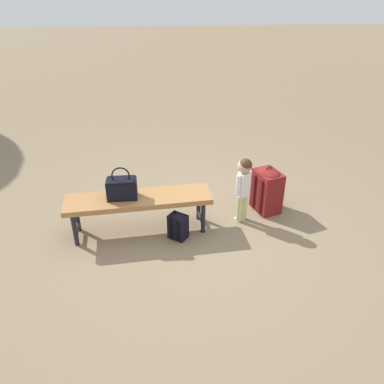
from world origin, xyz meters
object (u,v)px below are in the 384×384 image
Objects in this scene: child_standing at (244,181)px; backpack_large at (267,188)px; backpack_small at (178,225)px; handbag at (122,187)px; park_bench at (139,202)px.

child_standing reaches higher than backpack_large.
child_standing is at bearing 20.88° from backpack_small.
child_standing is (1.36, 0.13, -0.04)m from handbag.
backpack_large reaches higher than backpack_small.
handbag reaches higher than backpack_large.
handbag reaches higher than child_standing.
backpack_large is at bearing 32.07° from child_standing.
backpack_small is (-1.11, -0.51, -0.13)m from backpack_large.
park_bench is 4.91× the size of backpack_small.
handbag reaches higher than backpack_small.
handbag is (-0.17, 0.01, 0.18)m from park_bench.
backpack_small is at bearing -159.12° from child_standing.
backpack_large is at bearing 12.93° from park_bench.
backpack_small is (0.42, -0.16, -0.23)m from park_bench.
backpack_large is (1.54, 0.35, -0.10)m from park_bench.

